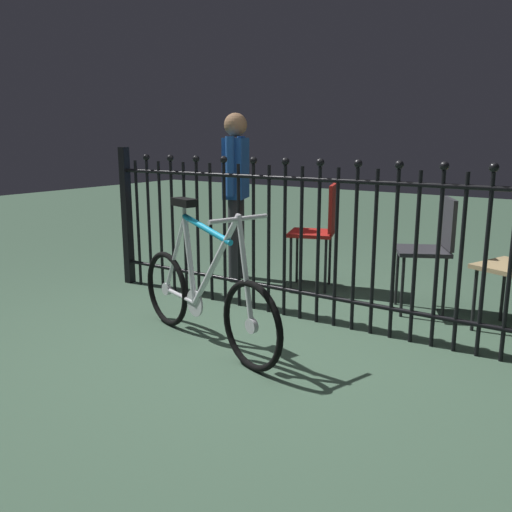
{
  "coord_description": "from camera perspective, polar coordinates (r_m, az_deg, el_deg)",
  "views": [
    {
      "loc": [
        1.77,
        -2.65,
        1.32
      ],
      "look_at": [
        -0.17,
        0.2,
        0.55
      ],
      "focal_mm": 37.71,
      "sensor_mm": 36.0,
      "label": 1
    }
  ],
  "objects": [
    {
      "name": "ground_plane",
      "position": [
        3.45,
        0.53,
        -9.92
      ],
      "size": [
        20.0,
        20.0,
        0.0
      ],
      "primitive_type": "plane",
      "color": "#43604A"
    },
    {
      "name": "iron_fence",
      "position": [
        3.85,
        5.4,
        2.05
      ],
      "size": [
        3.87,
        0.07,
        1.23
      ],
      "color": "black",
      "rests_on": "ground"
    },
    {
      "name": "bicycle",
      "position": [
        3.44,
        -5.53,
        -4.12
      ],
      "size": [
        1.45,
        0.55,
        0.93
      ],
      "color": "black",
      "rests_on": "ground"
    },
    {
      "name": "chair_red",
      "position": [
        4.7,
        6.87,
        3.25
      ],
      "size": [
        0.48,
        0.48,
        0.92
      ],
      "color": "black",
      "rests_on": "ground"
    },
    {
      "name": "chair_charcoal",
      "position": [
        4.24,
        18.26,
        1.34
      ],
      "size": [
        0.51,
        0.51,
        0.88
      ],
      "color": "black",
      "rests_on": "ground"
    },
    {
      "name": "person_visitor",
      "position": [
        4.95,
        -2.13,
        7.7
      ],
      "size": [
        0.28,
        0.45,
        1.53
      ],
      "color": "#2D2D33",
      "rests_on": "ground"
    }
  ]
}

